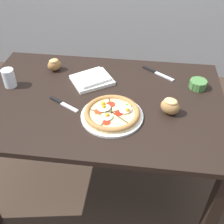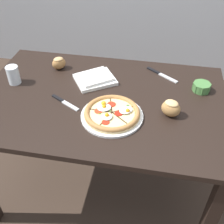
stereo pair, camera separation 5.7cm
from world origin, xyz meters
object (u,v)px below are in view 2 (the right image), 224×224
napkin_folded (95,79)px  knife_main (65,102)px  knife_spare (161,75)px  water_glass (14,76)px  ramekin_bowl (202,87)px  bread_piece_mid (171,108)px  pizza (112,114)px  dining_table (102,113)px  bread_piece_near (59,63)px

napkin_folded → knife_main: 0.25m
knife_spare → water_glass: water_glass is taller
ramekin_bowl → knife_spare: bearing=151.9°
bread_piece_mid → water_glass: (-0.88, 0.12, 0.00)m
water_glass → pizza: bearing=-17.6°
pizza → water_glass: water_glass is taller
dining_table → pizza: (0.08, -0.14, 0.12)m
napkin_folded → knife_spare: bearing=19.8°
dining_table → pizza: bearing=-58.6°
pizza → knife_main: (-0.26, 0.06, -0.02)m
bread_piece_near → knife_spare: bearing=3.7°
bread_piece_mid → knife_main: bread_piece_mid is taller
napkin_folded → knife_spare: (0.37, 0.13, -0.01)m
knife_main → bread_piece_mid: bearing=30.0°
dining_table → pizza: pizza is taller
ramekin_bowl → napkin_folded: ramekin_bowl is taller
ramekin_bowl → dining_table: bearing=-162.3°
knife_main → knife_spare: same height
ramekin_bowl → knife_main: (-0.70, -0.24, -0.02)m
pizza → bread_piece_mid: 0.29m
bread_piece_mid → water_glass: size_ratio=1.10×
knife_main → water_glass: (-0.34, 0.13, 0.04)m
ramekin_bowl → bread_piece_near: (-0.84, 0.08, 0.01)m
bread_piece_near → bread_piece_mid: bearing=-25.2°
bread_piece_near → knife_spare: (0.62, 0.04, -0.04)m
knife_main → ramekin_bowl: bearing=48.8°
bread_piece_mid → pizza: bearing=-167.0°
pizza → water_glass: 0.63m
pizza → bread_piece_mid: bread_piece_mid is taller
dining_table → bread_piece_mid: (0.36, -0.07, 0.15)m
knife_main → water_glass: 0.36m
dining_table → water_glass: water_glass is taller
knife_main → water_glass: bearing=-171.1°
bread_piece_near → water_glass: (-0.20, -0.19, 0.01)m
bread_piece_near → knife_main: bread_piece_near is taller
pizza → dining_table: bearing=121.4°
dining_table → bread_piece_near: bearing=142.0°
dining_table → ramekin_bowl: bearing=17.7°
ramekin_bowl → water_glass: water_glass is taller
bread_piece_mid → knife_spare: 0.37m
ramekin_bowl → bread_piece_near: 0.84m
water_glass → knife_spare: bearing=15.9°
pizza → knife_main: bearing=166.7°
dining_table → ramekin_bowl: ramekin_bowl is taller
bread_piece_near → bread_piece_mid: (0.68, -0.32, 0.01)m
napkin_folded → bread_piece_mid: (0.43, -0.22, 0.03)m
ramekin_bowl → bread_piece_near: size_ratio=0.95×
dining_table → knife_main: 0.22m
napkin_folded → bread_piece_mid: 0.49m
dining_table → bread_piece_near: size_ratio=12.73×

